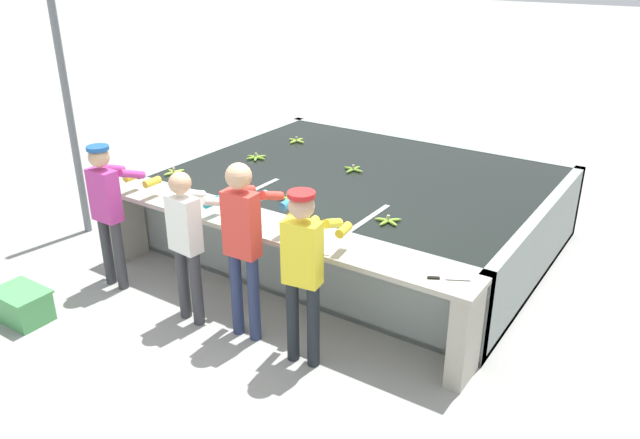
% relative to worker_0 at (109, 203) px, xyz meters
% --- Properties ---
extents(ground_plane, '(80.00, 80.00, 0.00)m').
position_rel_worker_0_xyz_m(ground_plane, '(1.67, 0.30, -0.95)').
color(ground_plane, '#999993').
rests_on(ground_plane, ground).
extents(wash_tank, '(4.38, 3.37, 0.91)m').
position_rel_worker_0_xyz_m(wash_tank, '(1.67, 2.43, -0.51)').
color(wash_tank, gray).
rests_on(wash_tank, ground).
extents(work_ledge, '(4.38, 0.45, 0.91)m').
position_rel_worker_0_xyz_m(work_ledge, '(1.67, 0.53, -0.31)').
color(work_ledge, '#A8A393').
rests_on(work_ledge, ground).
extents(worker_0, '(0.41, 0.71, 1.59)m').
position_rel_worker_0_xyz_m(worker_0, '(0.00, 0.00, 0.00)').
color(worker_0, '#38383D').
rests_on(worker_0, ground).
extents(worker_1, '(0.45, 0.72, 1.55)m').
position_rel_worker_0_xyz_m(worker_1, '(1.18, -0.04, -0.03)').
color(worker_1, '#38383D').
rests_on(worker_1, ground).
extents(worker_2, '(0.43, 0.73, 1.73)m').
position_rel_worker_0_xyz_m(worker_2, '(1.81, 0.04, 0.09)').
color(worker_2, navy).
rests_on(worker_2, ground).
extents(worker_3, '(0.47, 0.74, 1.63)m').
position_rel_worker_0_xyz_m(worker_3, '(2.48, 0.01, 0.03)').
color(worker_3, '#1E2328').
rests_on(worker_3, ground).
extents(banana_bunch_floating_0, '(0.28, 0.28, 0.08)m').
position_rel_worker_0_xyz_m(banana_bunch_floating_0, '(0.24, 3.02, -0.03)').
color(banana_bunch_floating_0, '#9EC642').
rests_on(banana_bunch_floating_0, wash_tank).
extents(banana_bunch_floating_1, '(0.28, 0.28, 0.08)m').
position_rel_worker_0_xyz_m(banana_bunch_floating_1, '(1.53, 2.42, -0.03)').
color(banana_bunch_floating_1, '#75A333').
rests_on(banana_bunch_floating_1, wash_tank).
extents(banana_bunch_floating_2, '(0.28, 0.27, 0.08)m').
position_rel_worker_0_xyz_m(banana_bunch_floating_2, '(2.60, 1.28, -0.03)').
color(banana_bunch_floating_2, '#7FAD33').
rests_on(banana_bunch_floating_2, wash_tank).
extents(banana_bunch_floating_3, '(0.28, 0.28, 0.08)m').
position_rel_worker_0_xyz_m(banana_bunch_floating_3, '(-0.21, 1.13, -0.03)').
color(banana_bunch_floating_3, '#9EC642').
rests_on(banana_bunch_floating_3, wash_tank).
extents(banana_bunch_floating_4, '(0.27, 0.28, 0.08)m').
position_rel_worker_0_xyz_m(banana_bunch_floating_4, '(1.44, 1.22, -0.03)').
color(banana_bunch_floating_4, '#7FAD33').
rests_on(banana_bunch_floating_4, wash_tank).
extents(banana_bunch_floating_5, '(0.28, 0.27, 0.08)m').
position_rel_worker_0_xyz_m(banana_bunch_floating_5, '(0.24, 2.13, -0.03)').
color(banana_bunch_floating_5, '#75A333').
rests_on(banana_bunch_floating_5, wash_tank).
extents(banana_bunch_ledge_0, '(0.28, 0.26, 0.08)m').
position_rel_worker_0_xyz_m(banana_bunch_ledge_0, '(0.63, 0.59, -0.02)').
color(banana_bunch_ledge_0, '#75A333').
rests_on(banana_bunch_ledge_0, work_ledge).
extents(banana_bunch_ledge_1, '(0.26, 0.26, 0.08)m').
position_rel_worker_0_xyz_m(banana_bunch_ledge_1, '(1.38, 0.54, -0.02)').
color(banana_bunch_ledge_1, '#93BC3D').
rests_on(banana_bunch_ledge_1, work_ledge).
extents(knife_0, '(0.32, 0.19, 0.02)m').
position_rel_worker_0_xyz_m(knife_0, '(3.52, 0.50, -0.04)').
color(knife_0, silver).
rests_on(knife_0, work_ledge).
extents(knife_1, '(0.32, 0.19, 0.02)m').
position_rel_worker_0_xyz_m(knife_1, '(2.31, 0.44, -0.04)').
color(knife_1, silver).
rests_on(knife_1, work_ledge).
extents(crate, '(0.55, 0.39, 0.32)m').
position_rel_worker_0_xyz_m(crate, '(-0.22, -1.00, -0.79)').
color(crate, '#4C9E56').
rests_on(crate, ground).
extents(support_post_left, '(0.09, 0.09, 3.20)m').
position_rel_worker_0_xyz_m(support_post_left, '(-1.47, 0.71, 0.65)').
color(support_post_left, slate).
rests_on(support_post_left, ground).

